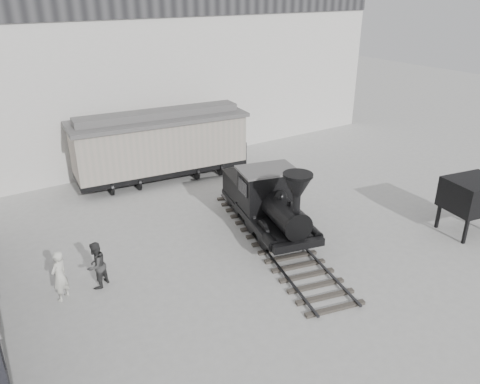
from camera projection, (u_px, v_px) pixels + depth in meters
ground at (293, 288)px, 16.10m from camera, size 90.00×90.00×0.00m
north_wall at (122, 66)px, 25.27m from camera, size 34.00×2.51×11.00m
locomotive at (270, 206)px, 19.15m from camera, size 4.38×10.05×3.47m
boxcar at (160, 144)px, 24.47m from camera, size 9.37×3.85×3.73m
visitor_a at (60, 276)px, 15.21m from camera, size 0.78×0.74×1.79m
visitor_b at (96, 265)px, 15.86m from camera, size 1.05×1.00×1.70m
coal_hopper at (472, 198)px, 19.21m from camera, size 2.45×2.14×2.35m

